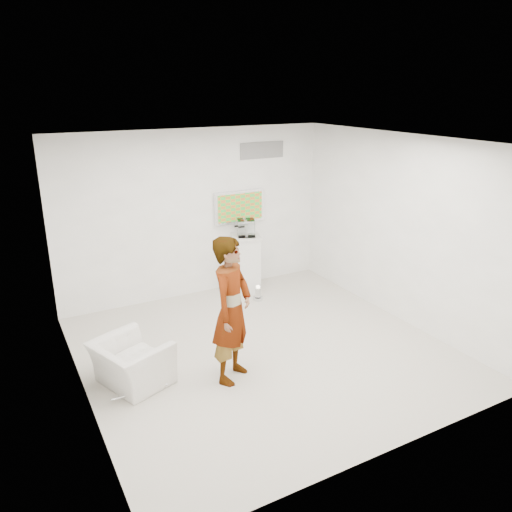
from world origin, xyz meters
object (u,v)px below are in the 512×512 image
object	(u,v)px
pedestal	(246,264)
floor_uplight	(258,293)
tv	(239,207)
person	(232,310)
armchair	(131,363)

from	to	relation	value
pedestal	floor_uplight	bearing A→B (deg)	-92.47
tv	pedestal	xyz separation A→B (m)	(-0.03, -0.33, -1.01)
tv	floor_uplight	distance (m)	1.64
person	pedestal	world-z (taller)	person
tv	person	bearing A→B (deg)	-118.49
person	armchair	xyz separation A→B (m)	(-1.21, 0.49, -0.68)
tv	person	world-z (taller)	person
tv	person	distance (m)	3.32
tv	floor_uplight	world-z (taller)	tv
pedestal	person	bearing A→B (deg)	-120.98
tv	armchair	bearing A→B (deg)	-139.26
armchair	floor_uplight	size ratio (longest dim) A/B	3.37
tv	armchair	distance (m)	3.86
armchair	pedestal	world-z (taller)	pedestal
pedestal	floor_uplight	size ratio (longest dim) A/B	3.98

